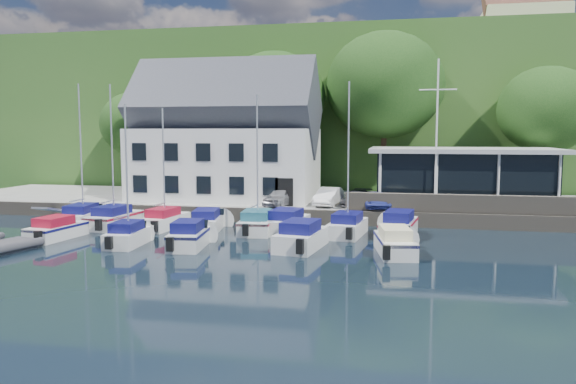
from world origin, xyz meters
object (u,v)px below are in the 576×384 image
Objects in this scene: boat_r2_1 at (127,170)px; boat_r2_3 at (301,234)px; car_blue at (377,200)px; boat_r1_0 at (81,161)px; car_white at (329,196)px; car_dgrey at (357,198)px; boat_r1_1 at (112,159)px; car_silver at (281,197)px; flagpole at (437,135)px; boat_r2_4 at (395,240)px; boat_r1_3 at (208,220)px; boat_r1_5 at (287,220)px; boat_r2_0 at (57,227)px; dinghy_1 at (6,245)px; boat_r1_2 at (164,164)px; boat_r1_7 at (399,223)px; boat_r1_6 at (348,163)px; boat_r1_4 at (257,162)px; club_pavilion at (462,176)px; boat_r2_2 at (189,234)px; harbor_building at (226,144)px.

boat_r2_1 reaches higher than boat_r2_3.
boat_r1_0 is (-19.56, -4.69, 2.70)m from car_blue.
car_white is 1.99m from car_dgrey.
boat_r2_1 reaches higher than car_dgrey.
boat_r1_1 reaches higher than car_dgrey.
car_silver is 3.46m from car_white.
boat_r1_1 is at bearing -165.96° from flagpole.
car_blue is 0.41× the size of boat_r1_0.
boat_r1_0 is 21.85m from boat_r2_4.
boat_r1_3 is 12.71m from boat_r2_4.
boat_r1_5 is 13.72m from boat_r2_0.
dinghy_1 is at bearing -179.99° from boat_r2_4.
boat_r1_7 is at bearing 7.89° from boat_r1_2.
boat_r1_6 reaches higher than car_silver.
boat_r2_1 is (-6.07, -5.18, -0.22)m from boat_r1_4.
boat_r1_7 reaches higher than boat_r2_3.
club_pavilion is 26.79m from boat_r1_0.
boat_r1_4 is at bearing 141.88° from boat_r2_4.
boat_r2_2 is at bearing -142.44° from flagpole.
dinghy_1 is (-11.60, -7.96, -4.02)m from boat_r1_4.
boat_r2_2 is at bearing -140.36° from boat_r1_6.
boat_r1_6 is 1.05× the size of boat_r2_1.
boat_r1_2 is 4.60m from boat_r1_3.
boat_r1_1 reaches higher than boat_r1_5.
boat_r2_0 is 6.21m from boat_r2_1.
boat_r1_1 is (-22.90, -8.68, 1.42)m from club_pavilion.
boat_r1_4 is (-5.66, -6.60, 2.84)m from car_dgrey.
boat_r2_2 is (-15.66, -13.90, -2.30)m from club_pavilion.
boat_r2_1 is (6.35, -5.98, -0.13)m from boat_r1_0.
boat_r2_0 is at bearing -136.24° from car_white.
boat_r2_0 is at bearing 98.46° from dinghy_1.
car_white is 18.20m from boat_r2_0.
boat_r1_0 reaches higher than club_pavilion.
boat_r1_7 is at bearing -52.01° from car_dgrey.
flagpole is at bearing 30.14° from boat_r2_0.
boat_r1_4 is at bearing -146.12° from club_pavilion.
boat_r1_1 reaches higher than boat_r2_4.
car_dgrey is 0.45× the size of boat_r1_2.
boat_r1_7 is 0.73× the size of boat_r2_1.
car_blue is at bearing -17.60° from harbor_building.
car_silver is 1.17× the size of dinghy_1.
boat_r2_3 is at bearing -117.58° from car_blue.
harbor_building reaches higher than boat_r2_4.
boat_r2_2 is at bearing -163.94° from boat_r2_3.
car_white is at bearing -159.08° from car_dgrey.
boat_r1_0 is 17.06m from boat_r2_3.
dinghy_1 is (-5.28, -8.31, -3.82)m from boat_r1_2.
boat_r1_2 is 8.79m from boat_r1_5.
boat_r2_4 is at bearing -51.43° from boat_r1_6.
boat_r2_0 is (-7.78, -4.41, -0.02)m from boat_r1_3.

